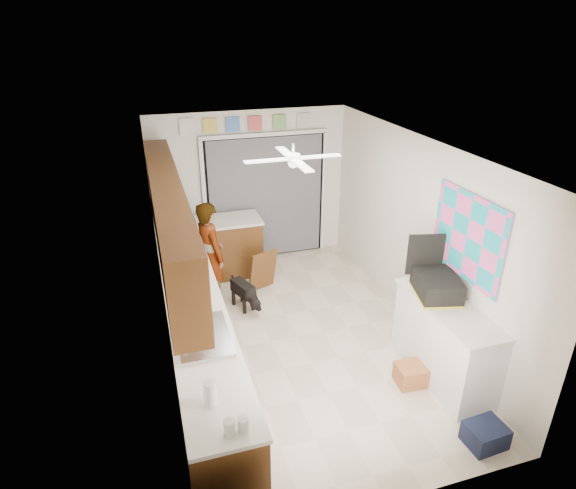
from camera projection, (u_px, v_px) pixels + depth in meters
floor at (297, 337)px, 6.28m from camera, size 5.00×5.00×0.00m
ceiling at (299, 147)px, 5.22m from camera, size 5.00×5.00×0.00m
wall_back at (250, 188)px, 7.91m from camera, size 3.20×0.00×3.20m
wall_front at (403, 389)px, 3.58m from camera, size 3.20×0.00×3.20m
wall_left at (161, 269)px, 5.32m from camera, size 0.00×5.00×5.00m
wall_right at (416, 235)px, 6.18m from camera, size 0.00×5.00×5.00m
left_base_cabinets at (194, 325)px, 5.74m from camera, size 0.60×4.80×0.90m
left_countertop at (191, 290)px, 5.54m from camera, size 0.62×4.80×0.04m
upper_cabinets at (169, 215)px, 5.31m from camera, size 0.32×4.00×0.80m
sink_basin at (204, 337)px, 4.66m from camera, size 0.50×0.76×0.06m
faucet at (183, 333)px, 4.57m from camera, size 0.03×0.03×0.22m
peninsula_base at (229, 248)px, 7.69m from camera, size 1.00×0.60×0.90m
peninsula_top at (227, 220)px, 7.49m from camera, size 1.04×0.64×0.04m
back_opening_recess at (266, 198)px, 8.04m from camera, size 2.00×0.06×2.10m
curtain_panel at (266, 199)px, 8.01m from camera, size 1.90×0.03×2.05m
door_trim_left at (205, 205)px, 7.74m from camera, size 0.06×0.04×2.10m
door_trim_right at (323, 193)px, 8.29m from camera, size 0.06×0.04×2.10m
door_trim_head at (265, 134)px, 7.56m from camera, size 2.10×0.04×0.06m
header_frame_0 at (210, 126)px, 7.28m from camera, size 0.22×0.02×0.22m
header_frame_1 at (233, 124)px, 7.38m from camera, size 0.22×0.02×0.22m
header_frame_2 at (255, 123)px, 7.47m from camera, size 0.22×0.02×0.22m
header_frame_3 at (280, 122)px, 7.58m from camera, size 0.22×0.02×0.22m
header_frame_4 at (304, 120)px, 7.69m from camera, size 0.22×0.02×0.22m
route66_sign at (187, 127)px, 7.19m from camera, size 0.22×0.02×0.26m
right_counter_base at (444, 343)px, 5.41m from camera, size 0.50×1.40×0.90m
right_counter_top at (450, 308)px, 5.21m from camera, size 0.54×1.44×0.04m
abstract_painting at (468, 237)px, 5.14m from camera, size 0.03×1.15×0.95m
ceiling_fan at (293, 159)px, 5.47m from camera, size 1.14×1.14×0.24m
microwave at (170, 210)px, 7.41m from camera, size 0.53×0.63×0.30m
jar_a at (243, 425)px, 3.59m from camera, size 0.11×0.11×0.12m
jar_b at (230, 428)px, 3.56m from camera, size 0.11×0.11×0.13m
paper_towel_roll at (210, 393)px, 3.82m from camera, size 0.13×0.13×0.23m
suitcase at (437, 286)px, 5.36m from camera, size 0.56×0.67×0.25m
suitcase_rim at (435, 294)px, 5.41m from camera, size 0.57×0.67×0.02m
suitcase_lid at (425, 254)px, 5.50m from camera, size 0.41×0.13×0.50m
cardboard_box at (413, 374)px, 5.43m from camera, size 0.40×0.31×0.24m
navy_crate at (485, 435)px, 4.64m from camera, size 0.38×0.33×0.22m
cabinet_door_panel at (263, 271)px, 7.23m from camera, size 0.48×0.32×0.66m
man at (211, 255)px, 6.70m from camera, size 0.52×0.65×1.56m
dog at (243, 294)px, 6.83m from camera, size 0.43×0.62×0.45m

